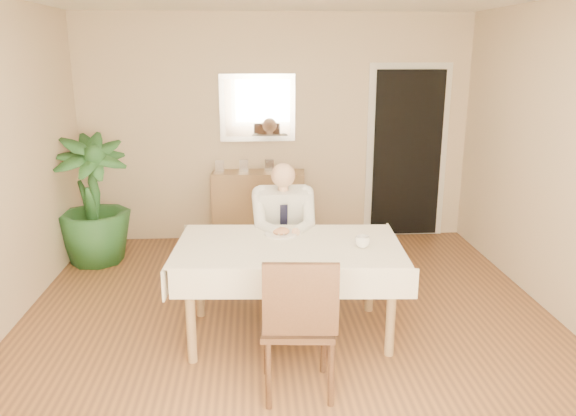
{
  "coord_description": "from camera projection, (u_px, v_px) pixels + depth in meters",
  "views": [
    {
      "loc": [
        -0.29,
        -3.99,
        2.16
      ],
      "look_at": [
        0.0,
        0.35,
        0.95
      ],
      "focal_mm": 35.0,
      "sensor_mm": 36.0,
      "label": 1
    }
  ],
  "objects": [
    {
      "name": "window",
      "position": [
        350.0,
        299.0,
        1.67
      ],
      "size": [
        1.34,
        0.04,
        1.44
      ],
      "color": "silver",
      "rests_on": "room"
    },
    {
      "name": "chair_near",
      "position": [
        299.0,
        320.0,
        3.5
      ],
      "size": [
        0.49,
        0.49,
        0.97
      ],
      "rotation": [
        0.0,
        0.0,
        -0.07
      ],
      "color": "#3A2415",
      "rests_on": "ground"
    },
    {
      "name": "chair_far",
      "position": [
        282.0,
        239.0,
        5.18
      ],
      "size": [
        0.43,
        0.43,
        0.88
      ],
      "rotation": [
        0.0,
        0.0,
        0.04
      ],
      "color": "#3A2415",
      "rests_on": "ground"
    },
    {
      "name": "coffee_mug",
      "position": [
        363.0,
        242.0,
        4.18
      ],
      "size": [
        0.14,
        0.14,
        0.09
      ],
      "primitive_type": "imported",
      "rotation": [
        0.0,
        0.0,
        -0.28
      ],
      "color": "white",
      "rests_on": "dining_table"
    },
    {
      "name": "knife",
      "position": [
        286.0,
        234.0,
        4.42
      ],
      "size": [
        0.01,
        0.13,
        0.01
      ],
      "primitive_type": "cylinder",
      "rotation": [
        1.57,
        0.0,
        0.0
      ],
      "color": "silver",
      "rests_on": "dining_table"
    },
    {
      "name": "sideboard",
      "position": [
        259.0,
        207.0,
        6.54
      ],
      "size": [
        1.08,
        0.45,
        0.84
      ],
      "primitive_type": "cube",
      "rotation": [
        0.0,
        0.0,
        -0.09
      ],
      "color": "olive",
      "rests_on": "ground"
    },
    {
      "name": "plate",
      "position": [
        281.0,
        234.0,
        4.48
      ],
      "size": [
        0.26,
        0.26,
        0.02
      ],
      "primitive_type": "cylinder",
      "color": "white",
      "rests_on": "dining_table"
    },
    {
      "name": "photo_frame_left",
      "position": [
        220.0,
        166.0,
        6.38
      ],
      "size": [
        0.1,
        0.02,
        0.14
      ],
      "primitive_type": "cube",
      "color": "silver",
      "rests_on": "sideboard"
    },
    {
      "name": "photo_frame_right",
      "position": [
        269.0,
        165.0,
        6.44
      ],
      "size": [
        0.1,
        0.02,
        0.14
      ],
      "primitive_type": "cube",
      "color": "silver",
      "rests_on": "sideboard"
    },
    {
      "name": "seated_man",
      "position": [
        284.0,
        228.0,
        4.85
      ],
      "size": [
        0.48,
        0.72,
        1.24
      ],
      "color": "silver",
      "rests_on": "ground"
    },
    {
      "name": "fork",
      "position": [
        276.0,
        234.0,
        4.42
      ],
      "size": [
        0.01,
        0.13,
        0.01
      ],
      "primitive_type": "cylinder",
      "rotation": [
        1.57,
        0.0,
        0.0
      ],
      "color": "silver",
      "rests_on": "dining_table"
    },
    {
      "name": "photo_frame_center",
      "position": [
        244.0,
        166.0,
        6.43
      ],
      "size": [
        0.1,
        0.02,
        0.14
      ],
      "primitive_type": "cube",
      "color": "silver",
      "rests_on": "sideboard"
    },
    {
      "name": "dining_table",
      "position": [
        289.0,
        255.0,
        4.29
      ],
      "size": [
        1.78,
        1.12,
        0.75
      ],
      "rotation": [
        0.0,
        0.0,
        -0.06
      ],
      "color": "olive",
      "rests_on": "ground"
    },
    {
      "name": "mirror",
      "position": [
        257.0,
        108.0,
        6.38
      ],
      "size": [
        0.86,
        0.04,
        0.76
      ],
      "color": "silver",
      "rests_on": "room"
    },
    {
      "name": "room",
      "position": [
        291.0,
        175.0,
        4.09
      ],
      "size": [
        5.0,
        5.02,
        2.6
      ],
      "color": "brown",
      "rests_on": "ground"
    },
    {
      "name": "doorway",
      "position": [
        407.0,
        154.0,
        6.63
      ],
      "size": [
        0.96,
        0.07,
        2.1
      ],
      "color": "silver",
      "rests_on": "ground"
    },
    {
      "name": "potted_palm",
      "position": [
        92.0,
        200.0,
        5.83
      ],
      "size": [
        0.99,
        0.99,
        1.35
      ],
      "primitive_type": "imported",
      "rotation": [
        0.0,
        0.0,
        0.4
      ],
      "color": "#215123",
      "rests_on": "ground"
    },
    {
      "name": "food",
      "position": [
        281.0,
        231.0,
        4.48
      ],
      "size": [
        0.14,
        0.14,
        0.06
      ],
      "primitive_type": "ellipsoid",
      "color": "#97613E",
      "rests_on": "dining_table"
    }
  ]
}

